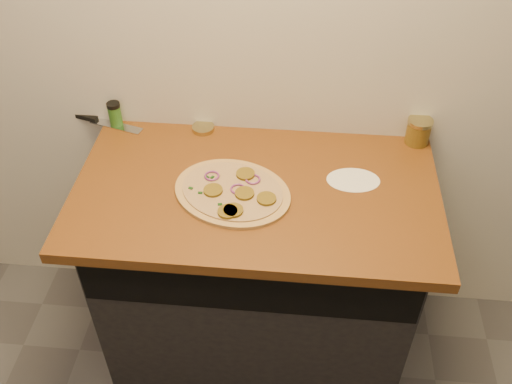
# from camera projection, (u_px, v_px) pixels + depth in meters

# --- Properties ---
(cabinet) EXTENTS (1.10, 0.60, 0.86)m
(cabinet) POSITION_uv_depth(u_px,v_px,m) (257.00, 273.00, 2.20)
(cabinet) COLOR black
(cabinet) RESTS_ON ground
(countertop) EXTENTS (1.20, 0.70, 0.04)m
(countertop) POSITION_uv_depth(u_px,v_px,m) (256.00, 192.00, 1.88)
(countertop) COLOR brown
(countertop) RESTS_ON cabinet
(pizza) EXTENTS (0.49, 0.49, 0.03)m
(pizza) POSITION_uv_depth(u_px,v_px,m) (233.00, 192.00, 1.84)
(pizza) COLOR tan
(pizza) RESTS_ON countertop
(chefs_knife) EXTENTS (0.30, 0.11, 0.02)m
(chefs_knife) POSITION_uv_depth(u_px,v_px,m) (99.00, 121.00, 2.14)
(chefs_knife) COLOR #B7BAC1
(chefs_knife) RESTS_ON countertop
(mason_jar_lid) EXTENTS (0.10, 0.10, 0.02)m
(mason_jar_lid) POSITION_uv_depth(u_px,v_px,m) (203.00, 128.00, 2.10)
(mason_jar_lid) COLOR tan
(mason_jar_lid) RESTS_ON countertop
(salsa_jar) EXTENTS (0.09, 0.09, 0.10)m
(salsa_jar) POSITION_uv_depth(u_px,v_px,m) (418.00, 131.00, 2.02)
(salsa_jar) COLOR maroon
(salsa_jar) RESTS_ON countertop
(spice_shaker) EXTENTS (0.05, 0.05, 0.10)m
(spice_shaker) POSITION_uv_depth(u_px,v_px,m) (115.00, 114.00, 2.09)
(spice_shaker) COLOR #2A611E
(spice_shaker) RESTS_ON countertop
(flour_spill) EXTENTS (0.19, 0.19, 0.00)m
(flour_spill) POSITION_uv_depth(u_px,v_px,m) (353.00, 180.00, 1.89)
(flour_spill) COLOR white
(flour_spill) RESTS_ON countertop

